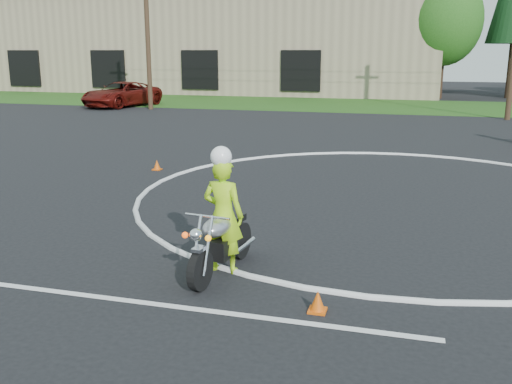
# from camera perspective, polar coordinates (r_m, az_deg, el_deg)

# --- Properties ---
(ground) EXTENTS (120.00, 120.00, 0.00)m
(ground) POSITION_cam_1_polar(r_m,az_deg,el_deg) (11.19, 12.47, -4.21)
(ground) COLOR black
(ground) RESTS_ON ground
(grass_strip) EXTENTS (120.00, 10.00, 0.02)m
(grass_strip) POSITION_cam_1_polar(r_m,az_deg,el_deg) (37.80, 15.02, 8.27)
(grass_strip) COLOR #1E4714
(grass_strip) RESTS_ON ground
(course_markings) EXTENTS (19.05, 19.05, 0.12)m
(course_markings) POSITION_cam_1_polar(r_m,az_deg,el_deg) (15.47, 21.51, 0.20)
(course_markings) COLOR silver
(course_markings) RESTS_ON ground
(primary_motorcycle) EXTENTS (0.73, 2.07, 1.09)m
(primary_motorcycle) POSITION_cam_1_polar(r_m,az_deg,el_deg) (8.92, -3.55, -4.99)
(primary_motorcycle) COLOR black
(primary_motorcycle) RESTS_ON ground
(rider_primary_grp) EXTENTS (0.72, 0.52, 2.02)m
(rider_primary_grp) POSITION_cam_1_polar(r_m,az_deg,el_deg) (8.91, -3.30, -2.00)
(rider_primary_grp) COLOR #A8E518
(rider_primary_grp) RESTS_ON ground
(pickup_grp) EXTENTS (3.79, 5.98, 1.54)m
(pickup_grp) POSITION_cam_1_polar(r_m,az_deg,el_deg) (37.48, -13.30, 9.49)
(pickup_grp) COLOR #550E09
(pickup_grp) RESTS_ON ground
(warehouse) EXTENTS (41.00, 17.00, 8.30)m
(warehouse) POSITION_cam_1_polar(r_m,az_deg,el_deg) (53.91, -4.54, 14.65)
(warehouse) COLOR tan
(warehouse) RESTS_ON ground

